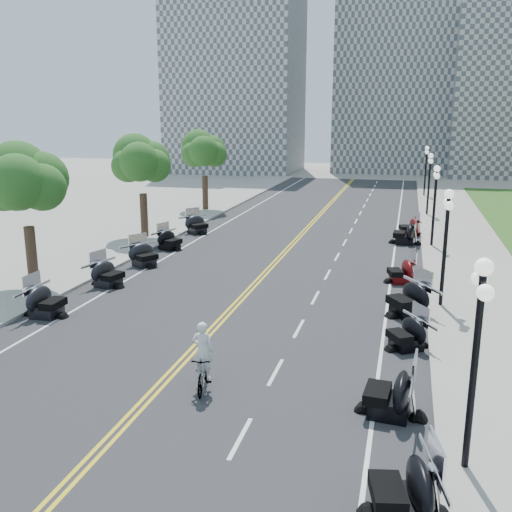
# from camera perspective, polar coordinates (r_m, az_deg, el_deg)

# --- Properties ---
(ground) EXTENTS (160.00, 160.00, 0.00)m
(ground) POSITION_cam_1_polar(r_m,az_deg,el_deg) (23.03, -3.59, -6.53)
(ground) COLOR gray
(road) EXTENTS (16.00, 90.00, 0.01)m
(road) POSITION_cam_1_polar(r_m,az_deg,el_deg) (32.24, 2.02, -0.55)
(road) COLOR #333335
(road) RESTS_ON ground
(centerline_yellow_a) EXTENTS (0.12, 90.00, 0.00)m
(centerline_yellow_a) POSITION_cam_1_polar(r_m,az_deg,el_deg) (32.27, 1.82, -0.52)
(centerline_yellow_a) COLOR yellow
(centerline_yellow_a) RESTS_ON road
(centerline_yellow_b) EXTENTS (0.12, 90.00, 0.00)m
(centerline_yellow_b) POSITION_cam_1_polar(r_m,az_deg,el_deg) (32.22, 2.23, -0.55)
(centerline_yellow_b) COLOR yellow
(centerline_yellow_b) RESTS_ON road
(edge_line_north) EXTENTS (0.12, 90.00, 0.00)m
(edge_line_north) POSITION_cam_1_polar(r_m,az_deg,el_deg) (31.49, 13.45, -1.26)
(edge_line_north) COLOR white
(edge_line_north) RESTS_ON road
(edge_line_south) EXTENTS (0.12, 90.00, 0.00)m
(edge_line_south) POSITION_cam_1_polar(r_m,az_deg,el_deg) (34.19, -8.49, 0.15)
(edge_line_south) COLOR white
(edge_line_south) RESTS_ON road
(lane_dash_4) EXTENTS (0.12, 2.00, 0.00)m
(lane_dash_4) POSITION_cam_1_polar(r_m,az_deg,el_deg) (15.26, -1.58, -17.73)
(lane_dash_4) COLOR white
(lane_dash_4) RESTS_ON road
(lane_dash_5) EXTENTS (0.12, 2.00, 0.00)m
(lane_dash_5) POSITION_cam_1_polar(r_m,az_deg,el_deg) (18.67, 1.97, -11.51)
(lane_dash_5) COLOR white
(lane_dash_5) RESTS_ON road
(lane_dash_6) EXTENTS (0.12, 2.00, 0.00)m
(lane_dash_6) POSITION_cam_1_polar(r_m,az_deg,el_deg) (22.28, 4.30, -7.23)
(lane_dash_6) COLOR white
(lane_dash_6) RESTS_ON road
(lane_dash_7) EXTENTS (0.12, 2.00, 0.00)m
(lane_dash_7) POSITION_cam_1_polar(r_m,az_deg,el_deg) (26.00, 5.95, -4.15)
(lane_dash_7) COLOR white
(lane_dash_7) RESTS_ON road
(lane_dash_8) EXTENTS (0.12, 2.00, 0.00)m
(lane_dash_8) POSITION_cam_1_polar(r_m,az_deg,el_deg) (29.79, 7.17, -1.85)
(lane_dash_8) COLOR white
(lane_dash_8) RESTS_ON road
(lane_dash_9) EXTENTS (0.12, 2.00, 0.00)m
(lane_dash_9) POSITION_cam_1_polar(r_m,az_deg,el_deg) (33.64, 8.11, -0.06)
(lane_dash_9) COLOR white
(lane_dash_9) RESTS_ON road
(lane_dash_10) EXTENTS (0.12, 2.00, 0.00)m
(lane_dash_10) POSITION_cam_1_polar(r_m,az_deg,el_deg) (37.51, 8.86, 1.35)
(lane_dash_10) COLOR white
(lane_dash_10) RESTS_ON road
(lane_dash_11) EXTENTS (0.12, 2.00, 0.00)m
(lane_dash_11) POSITION_cam_1_polar(r_m,az_deg,el_deg) (41.41, 9.47, 2.50)
(lane_dash_11) COLOR white
(lane_dash_11) RESTS_ON road
(lane_dash_12) EXTENTS (0.12, 2.00, 0.00)m
(lane_dash_12) POSITION_cam_1_polar(r_m,az_deg,el_deg) (45.33, 9.97, 3.45)
(lane_dash_12) COLOR white
(lane_dash_12) RESTS_ON road
(lane_dash_13) EXTENTS (0.12, 2.00, 0.00)m
(lane_dash_13) POSITION_cam_1_polar(r_m,az_deg,el_deg) (49.26, 10.39, 4.25)
(lane_dash_13) COLOR white
(lane_dash_13) RESTS_ON road
(lane_dash_14) EXTENTS (0.12, 2.00, 0.00)m
(lane_dash_14) POSITION_cam_1_polar(r_m,az_deg,el_deg) (53.20, 10.76, 4.93)
(lane_dash_14) COLOR white
(lane_dash_14) RESTS_ON road
(lane_dash_15) EXTENTS (0.12, 2.00, 0.00)m
(lane_dash_15) POSITION_cam_1_polar(r_m,az_deg,el_deg) (57.14, 11.07, 5.52)
(lane_dash_15) COLOR white
(lane_dash_15) RESTS_ON road
(lane_dash_16) EXTENTS (0.12, 2.00, 0.00)m
(lane_dash_16) POSITION_cam_1_polar(r_m,az_deg,el_deg) (61.10, 11.34, 6.03)
(lane_dash_16) COLOR white
(lane_dash_16) RESTS_ON road
(lane_dash_17) EXTENTS (0.12, 2.00, 0.00)m
(lane_dash_17) POSITION_cam_1_polar(r_m,az_deg,el_deg) (65.06, 11.58, 6.48)
(lane_dash_17) COLOR white
(lane_dash_17) RESTS_ON road
(lane_dash_18) EXTENTS (0.12, 2.00, 0.00)m
(lane_dash_18) POSITION_cam_1_polar(r_m,az_deg,el_deg) (69.03, 11.79, 6.88)
(lane_dash_18) COLOR white
(lane_dash_18) RESTS_ON road
(lane_dash_19) EXTENTS (0.12, 2.00, 0.00)m
(lane_dash_19) POSITION_cam_1_polar(r_m,az_deg,el_deg) (72.99, 11.98, 7.23)
(lane_dash_19) COLOR white
(lane_dash_19) RESTS_ON road
(sidewalk_north) EXTENTS (5.00, 90.00, 0.15)m
(sidewalk_north) POSITION_cam_1_polar(r_m,az_deg,el_deg) (31.67, 20.88, -1.60)
(sidewalk_north) COLOR #9E9991
(sidewalk_north) RESTS_ON ground
(sidewalk_south) EXTENTS (5.00, 90.00, 0.15)m
(sidewalk_south) POSITION_cam_1_polar(r_m,az_deg,el_deg) (35.98, -14.50, 0.64)
(sidewalk_south) COLOR #9E9991
(sidewalk_south) RESTS_ON ground
(distant_block_a) EXTENTS (18.00, 14.00, 26.00)m
(distant_block_a) POSITION_cam_1_polar(r_m,az_deg,el_deg) (86.29, -2.00, 17.12)
(distant_block_a) COLOR gray
(distant_block_a) RESTS_ON ground
(distant_block_b) EXTENTS (16.00, 12.00, 30.00)m
(distant_block_b) POSITION_cam_1_polar(r_m,az_deg,el_deg) (88.79, 13.65, 17.96)
(distant_block_b) COLOR gray
(distant_block_b) RESTS_ON ground
(street_lamp_1) EXTENTS (0.50, 1.20, 4.90)m
(street_lamp_1) POSITION_cam_1_polar(r_m,az_deg,el_deg) (13.68, 20.98, -10.39)
(street_lamp_1) COLOR black
(street_lamp_1) RESTS_ON sidewalk_north
(street_lamp_2) EXTENTS (0.50, 1.20, 4.90)m
(street_lamp_2) POSITION_cam_1_polar(r_m,az_deg,el_deg) (25.10, 18.36, 0.68)
(street_lamp_2) COLOR black
(street_lamp_2) RESTS_ON sidewalk_north
(street_lamp_3) EXTENTS (0.50, 1.20, 4.90)m
(street_lamp_3) POSITION_cam_1_polar(r_m,az_deg,el_deg) (36.90, 17.40, 4.77)
(street_lamp_3) COLOR black
(street_lamp_3) RESTS_ON sidewalk_north
(street_lamp_4) EXTENTS (0.50, 1.20, 4.90)m
(street_lamp_4) POSITION_cam_1_polar(r_m,az_deg,el_deg) (48.79, 16.90, 6.87)
(street_lamp_4) COLOR black
(street_lamp_4) RESTS_ON sidewalk_north
(street_lamp_5) EXTENTS (0.50, 1.20, 4.90)m
(street_lamp_5) POSITION_cam_1_polar(r_m,az_deg,el_deg) (60.72, 16.59, 8.14)
(street_lamp_5) COLOR black
(street_lamp_5) RESTS_ON sidewalk_north
(tree_2) EXTENTS (4.80, 4.80, 9.20)m
(tree_2) POSITION_cam_1_polar(r_m,az_deg,el_deg) (28.31, -22.09, 6.22)
(tree_2) COLOR #235619
(tree_2) RESTS_ON sidewalk_south
(tree_3) EXTENTS (4.80, 4.80, 9.20)m
(tree_3) POSITION_cam_1_polar(r_m,az_deg,el_deg) (38.53, -11.35, 8.71)
(tree_3) COLOR #235619
(tree_3) RESTS_ON sidewalk_south
(tree_4) EXTENTS (4.80, 4.80, 9.20)m
(tree_4) POSITION_cam_1_polar(r_m,az_deg,el_deg) (49.56, -5.18, 10.00)
(tree_4) COLOR #235619
(tree_4) RESTS_ON sidewalk_south
(motorcycle_n_3) EXTENTS (2.45, 2.45, 1.44)m
(motorcycle_n_3) POSITION_cam_1_polar(r_m,az_deg,el_deg) (12.77, 14.60, -21.40)
(motorcycle_n_3) COLOR black
(motorcycle_n_3) RESTS_ON road
(motorcycle_n_4) EXTENTS (2.26, 2.26, 1.47)m
(motorcycle_n_4) POSITION_cam_1_polar(r_m,az_deg,el_deg) (16.35, 13.25, -12.95)
(motorcycle_n_4) COLOR black
(motorcycle_n_4) RESTS_ON road
(motorcycle_n_5) EXTENTS (2.51, 2.51, 1.27)m
(motorcycle_n_5) POSITION_cam_1_polar(r_m,az_deg,el_deg) (20.86, 14.85, -7.34)
(motorcycle_n_5) COLOR black
(motorcycle_n_5) RESTS_ON road
(motorcycle_n_6) EXTENTS (3.11, 3.11, 1.57)m
(motorcycle_n_6) POSITION_cam_1_polar(r_m,az_deg,el_deg) (24.21, 15.01, -4.01)
(motorcycle_n_6) COLOR black
(motorcycle_n_6) RESTS_ON road
(motorcycle_n_7) EXTENTS (2.34, 2.34, 1.33)m
(motorcycle_n_7) POSITION_cam_1_polar(r_m,az_deg,el_deg) (28.87, 14.34, -1.34)
(motorcycle_n_7) COLOR #590A0C
(motorcycle_n_7) RESTS_ON road
(motorcycle_n_9) EXTENTS (2.31, 2.31, 1.55)m
(motorcycle_n_9) POSITION_cam_1_polar(r_m,az_deg,el_deg) (37.74, 14.66, 2.32)
(motorcycle_n_9) COLOR black
(motorcycle_n_9) RESTS_ON road
(motorcycle_n_10) EXTENTS (2.34, 2.34, 1.35)m
(motorcycle_n_10) POSITION_cam_1_polar(r_m,az_deg,el_deg) (40.55, 15.08, 2.93)
(motorcycle_n_10) COLOR #590A0C
(motorcycle_n_10) RESTS_ON road
(motorcycle_s_5) EXTENTS (2.09, 2.09, 1.45)m
(motorcycle_s_5) POSITION_cam_1_polar(r_m,az_deg,el_deg) (24.82, -20.29, -4.11)
(motorcycle_s_5) COLOR black
(motorcycle_s_5) RESTS_ON road
(motorcycle_s_6) EXTENTS (2.39, 2.39, 1.39)m
(motorcycle_s_6) POSITION_cam_1_polar(r_m,az_deg,el_deg) (28.29, -14.61, -1.60)
(motorcycle_s_6) COLOR black
(motorcycle_s_6) RESTS_ON road
(motorcycle_s_7) EXTENTS (2.75, 2.75, 1.40)m
(motorcycle_s_7) POSITION_cam_1_polar(r_m,az_deg,el_deg) (31.69, -11.15, 0.23)
(motorcycle_s_7) COLOR black
(motorcycle_s_7) RESTS_ON road
(motorcycle_s_8) EXTENTS (2.42, 2.42, 1.33)m
(motorcycle_s_8) POSITION_cam_1_polar(r_m,az_deg,el_deg) (35.35, -8.63, 1.68)
(motorcycle_s_8) COLOR black
(motorcycle_s_8) RESTS_ON road
(motorcycle_s_9) EXTENTS (2.81, 2.81, 1.41)m
(motorcycle_s_9) POSITION_cam_1_polar(r_m,az_deg,el_deg) (40.10, -5.91, 3.26)
(motorcycle_s_9) COLOR black
(motorcycle_s_9) RESTS_ON road
(bicycle) EXTENTS (0.91, 1.98, 1.15)m
(bicycle) POSITION_cam_1_polar(r_m,az_deg,el_deg) (17.45, -5.31, -11.42)
(bicycle) COLOR #A51414
(bicycle) RESTS_ON road
(cyclist_rider) EXTENTS (0.66, 0.43, 1.80)m
(cyclist_rider) POSITION_cam_1_polar(r_m,az_deg,el_deg) (16.88, -5.42, -6.89)
(cyclist_rider) COLOR white
(cyclist_rider) RESTS_ON bicycle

